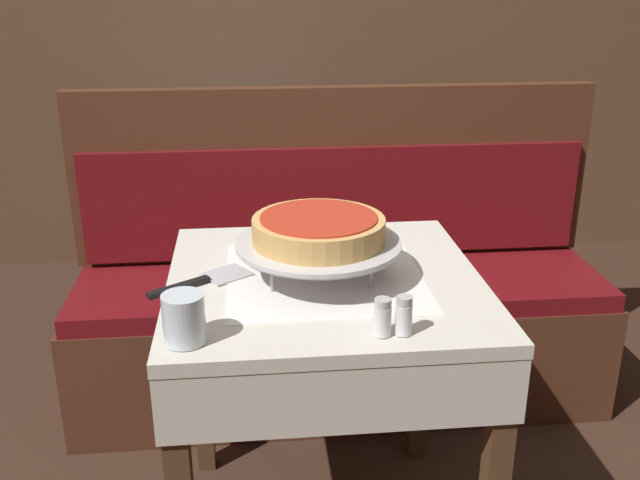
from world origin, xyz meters
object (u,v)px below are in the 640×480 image
object	(u,v)px
pizza_pan_stand	(319,245)
salt_shaker	(383,317)
dining_table_front	(325,320)
pepper_shaker	(404,316)
dining_table_rear	(240,164)
pizza_server	(202,281)
condiment_caddy	(249,125)
booth_bench	(339,312)
deep_dish_pizza	(319,229)
water_glass_near	(184,318)

from	to	relation	value
pizza_pan_stand	salt_shaker	size ratio (longest dim) A/B	4.93
dining_table_front	pepper_shaker	distance (m)	0.35
dining_table_rear	pizza_server	bearing A→B (deg)	-92.84
dining_table_rear	condiment_caddy	distance (m)	0.18
booth_bench	deep_dish_pizza	size ratio (longest dim) A/B	5.98
pizza_server	pizza_pan_stand	bearing A→B (deg)	-0.16
deep_dish_pizza	water_glass_near	size ratio (longest dim) A/B	3.08
dining_table_front	salt_shaker	size ratio (longest dim) A/B	10.02
deep_dish_pizza	pizza_server	world-z (taller)	deep_dish_pizza
salt_shaker	dining_table_rear	bearing A→B (deg)	98.97
pizza_pan_stand	pizza_server	distance (m)	0.27
pepper_shaker	salt_shaker	bearing A→B (deg)	180.00
dining_table_rear	water_glass_near	size ratio (longest dim) A/B	7.79
dining_table_front	pizza_pan_stand	distance (m)	0.19
deep_dish_pizza	pepper_shaker	world-z (taller)	deep_dish_pizza
deep_dish_pizza	salt_shaker	distance (m)	0.31
pizza_server	pepper_shaker	bearing A→B (deg)	-35.29
pepper_shaker	condiment_caddy	size ratio (longest dim) A/B	0.53
pizza_pan_stand	pepper_shaker	bearing A→B (deg)	-64.24
deep_dish_pizza	water_glass_near	world-z (taller)	deep_dish_pizza
deep_dish_pizza	pepper_shaker	bearing A→B (deg)	-64.24
water_glass_near	dining_table_front	bearing A→B (deg)	43.36
booth_bench	pizza_server	world-z (taller)	booth_bench
booth_bench	condiment_caddy	bearing A→B (deg)	107.81
deep_dish_pizza	salt_shaker	world-z (taller)	deep_dish_pizza
dining_table_front	pizza_server	xyz separation A→B (m)	(-0.28, -0.01, 0.12)
pizza_server	condiment_caddy	size ratio (longest dim) A/B	1.60
dining_table_front	pizza_pan_stand	bearing A→B (deg)	-147.96
water_glass_near	pizza_server	bearing A→B (deg)	86.25
dining_table_front	deep_dish_pizza	bearing A→B (deg)	-147.96
pizza_pan_stand	water_glass_near	size ratio (longest dim) A/B	3.87
pizza_pan_stand	pizza_server	bearing A→B (deg)	179.84
deep_dish_pizza	pepper_shaker	xyz separation A→B (m)	(0.14, -0.28, -0.08)
water_glass_near	pepper_shaker	distance (m)	0.41
dining_table_front	pizza_pan_stand	world-z (taller)	pizza_pan_stand
condiment_caddy	pepper_shaker	bearing A→B (deg)	-81.49
dining_table_rear	pepper_shaker	size ratio (longest dim) A/B	9.55
dining_table_front	condiment_caddy	size ratio (longest dim) A/B	5.14
dining_table_rear	water_glass_near	world-z (taller)	water_glass_near
deep_dish_pizza	water_glass_near	distance (m)	0.39
water_glass_near	condiment_caddy	bearing A→B (deg)	85.79
dining_table_rear	pizza_server	size ratio (longest dim) A/B	3.19
dining_table_front	condiment_caddy	distance (m)	1.58
dining_table_rear	condiment_caddy	xyz separation A→B (m)	(0.04, 0.08, 0.15)
dining_table_rear	pepper_shaker	bearing A→B (deg)	-79.74
deep_dish_pizza	salt_shaker	bearing A→B (deg)	-71.44
deep_dish_pizza	pizza_server	bearing A→B (deg)	179.84
booth_bench	pepper_shaker	xyz separation A→B (m)	(-0.01, -0.98, 0.48)
dining_table_front	pepper_shaker	size ratio (longest dim) A/B	9.64
dining_table_rear	pepper_shaker	xyz separation A→B (m)	(0.32, -1.78, 0.16)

